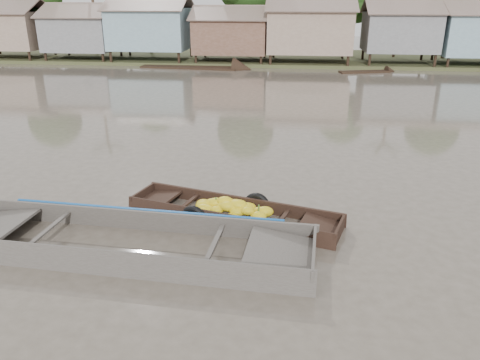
# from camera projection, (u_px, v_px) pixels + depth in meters

# --- Properties ---
(ground) EXTENTS (120.00, 120.00, 0.00)m
(ground) POSITION_uv_depth(u_px,v_px,m) (224.00, 227.00, 11.23)
(ground) COLOR #524A3F
(ground) RESTS_ON ground
(riverbank) EXTENTS (120.00, 12.47, 10.22)m
(riverbank) POSITION_uv_depth(u_px,v_px,m) (316.00, 24.00, 39.24)
(riverbank) COLOR #384723
(riverbank) RESTS_ON ground
(banana_boat) EXTENTS (5.53, 2.71, 0.76)m
(banana_boat) POSITION_uv_depth(u_px,v_px,m) (231.00, 213.00, 11.64)
(banana_boat) COLOR black
(banana_boat) RESTS_ON ground
(viewer_boat) EXTENTS (8.22, 2.59, 0.65)m
(viewer_boat) POSITION_uv_depth(u_px,v_px,m) (131.00, 247.00, 10.20)
(viewer_boat) COLOR #413D37
(viewer_boat) RESTS_ON ground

